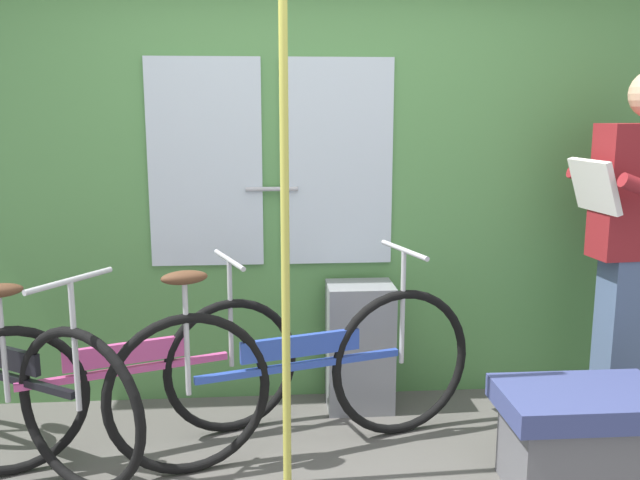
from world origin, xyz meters
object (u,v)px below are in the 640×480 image
(handrail_pole, at_px, (285,226))
(passenger_reading_newspaper, at_px, (640,243))
(bench_seat_corner, at_px, (581,437))
(bicycle_near_door, at_px, (300,373))
(bicycle_leaning_behind, at_px, (125,378))
(trash_bin_by_wall, at_px, (360,346))

(handrail_pole, bearing_deg, passenger_reading_newspaper, 15.04)
(passenger_reading_newspaper, height_order, bench_seat_corner, passenger_reading_newspaper)
(bicycle_near_door, relative_size, handrail_pole, 0.76)
(bicycle_leaning_behind, relative_size, bench_seat_corner, 2.31)
(bicycle_near_door, xyz_separation_m, handrail_pole, (-0.07, -0.28, 0.75))
(bicycle_leaning_behind, bearing_deg, passenger_reading_newspaper, -17.35)
(trash_bin_by_wall, distance_m, bench_seat_corner, 1.23)
(bicycle_leaning_behind, bearing_deg, bench_seat_corner, -34.01)
(trash_bin_by_wall, relative_size, bench_seat_corner, 0.99)
(bicycle_near_door, xyz_separation_m, bench_seat_corner, (1.17, -0.42, -0.15))
(passenger_reading_newspaper, bearing_deg, bench_seat_corner, 43.41)
(bicycle_leaning_behind, height_order, bench_seat_corner, bicycle_leaning_behind)
(passenger_reading_newspaper, bearing_deg, bicycle_near_door, 1.02)
(bicycle_near_door, xyz_separation_m, passenger_reading_newspaper, (1.71, 0.20, 0.56))
(trash_bin_by_wall, bearing_deg, passenger_reading_newspaper, -11.86)
(handrail_pole, bearing_deg, bicycle_leaning_behind, 155.16)
(bicycle_near_door, xyz_separation_m, bicycle_leaning_behind, (-0.81, 0.06, -0.02))
(passenger_reading_newspaper, relative_size, trash_bin_by_wall, 2.60)
(bicycle_near_door, distance_m, trash_bin_by_wall, 0.60)
(bicycle_near_door, xyz_separation_m, trash_bin_by_wall, (0.35, 0.48, -0.05))
(bicycle_leaning_behind, relative_size, trash_bin_by_wall, 2.34)
(trash_bin_by_wall, relative_size, handrail_pole, 0.30)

